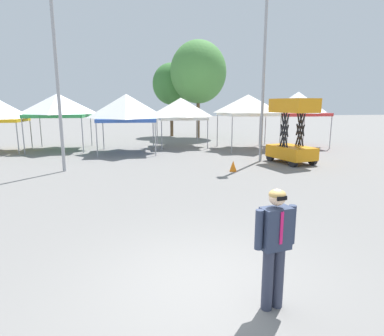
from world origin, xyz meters
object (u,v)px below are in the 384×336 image
(traffic_cone_lot_center, at_px, (233,166))
(light_pole_opposite_side, at_px, (56,59))
(tree_behind_tents_center, at_px, (171,84))
(light_pole_near_lift, at_px, (264,59))
(tree_behind_tents_left, at_px, (198,72))
(canopy_tent_center, at_px, (181,109))
(person_foreground, at_px, (275,241))
(canopy_tent_behind_left, at_px, (58,105))
(scissor_lift, at_px, (292,143))
(canopy_tent_left_of_center, at_px, (248,105))
(canopy_tent_far_right, at_px, (126,108))
(canopy_tent_far_left, at_px, (298,104))

(traffic_cone_lot_center, bearing_deg, light_pole_opposite_side, 169.24)
(tree_behind_tents_center, bearing_deg, light_pole_opposite_side, -114.17)
(light_pole_near_lift, distance_m, tree_behind_tents_left, 11.95)
(canopy_tent_center, height_order, light_pole_near_lift, light_pole_near_lift)
(person_foreground, distance_m, traffic_cone_lot_center, 9.66)
(canopy_tent_behind_left, bearing_deg, scissor_lift, -30.17)
(canopy_tent_left_of_center, relative_size, traffic_cone_lot_center, 7.28)
(canopy_tent_behind_left, bearing_deg, canopy_tent_left_of_center, -8.65)
(canopy_tent_far_right, height_order, light_pole_opposite_side, light_pole_opposite_side)
(person_foreground, relative_size, traffic_cone_lot_center, 3.73)
(canopy_tent_center, height_order, canopy_tent_left_of_center, canopy_tent_left_of_center)
(tree_behind_tents_left, bearing_deg, canopy_tent_behind_left, -151.23)
(canopy_tent_far_right, distance_m, tree_behind_tents_left, 9.97)
(scissor_lift, xyz_separation_m, tree_behind_tents_center, (-4.16, 14.54, 3.57))
(canopy_tent_left_of_center, relative_size, canopy_tent_far_left, 0.94)
(canopy_tent_far_left, bearing_deg, light_pole_opposite_side, -157.83)
(canopy_tent_behind_left, height_order, canopy_tent_left_of_center, canopy_tent_behind_left)
(canopy_tent_far_left, distance_m, tree_behind_tents_left, 9.21)
(canopy_tent_behind_left, xyz_separation_m, tree_behind_tents_left, (10.12, 5.56, 2.67))
(light_pole_opposite_side, relative_size, tree_behind_tents_center, 1.29)
(canopy_tent_far_right, distance_m, scissor_lift, 9.64)
(canopy_tent_far_right, relative_size, light_pole_near_lift, 0.39)
(scissor_lift, xyz_separation_m, light_pole_near_lift, (-1.30, 0.75, 4.00))
(person_foreground, relative_size, tree_behind_tents_left, 0.22)
(light_pole_near_lift, xyz_separation_m, tree_behind_tents_left, (-0.81, 11.92, 0.46))
(canopy_tent_far_left, bearing_deg, canopy_tent_left_of_center, -174.56)
(person_foreground, distance_m, tree_behind_tents_center, 25.58)
(canopy_tent_behind_left, distance_m, light_pole_near_lift, 12.84)
(canopy_tent_behind_left, relative_size, canopy_tent_center, 1.10)
(canopy_tent_left_of_center, distance_m, canopy_tent_far_left, 3.66)
(scissor_lift, bearing_deg, canopy_tent_behind_left, 149.83)
(canopy_tent_behind_left, bearing_deg, canopy_tent_center, 0.67)
(tree_behind_tents_center, bearing_deg, person_foreground, -93.77)
(light_pole_near_lift, xyz_separation_m, light_pole_opposite_side, (-9.40, -0.79, -0.32))
(tree_behind_tents_left, height_order, tree_behind_tents_center, tree_behind_tents_left)
(canopy_tent_behind_left, bearing_deg, person_foreground, -70.27)
(canopy_tent_left_of_center, xyz_separation_m, tree_behind_tents_center, (-3.78, 9.23, 1.78))
(canopy_tent_left_of_center, distance_m, light_pole_opposite_side, 11.78)
(canopy_tent_left_of_center, relative_size, tree_behind_tents_left, 0.43)
(tree_behind_tents_center, bearing_deg, tree_behind_tents_left, -42.37)
(light_pole_near_lift, relative_size, tree_behind_tents_center, 1.39)
(canopy_tent_left_of_center, xyz_separation_m, canopy_tent_far_left, (3.65, 0.35, 0.08))
(canopy_tent_far_left, relative_size, traffic_cone_lot_center, 7.72)
(canopy_tent_left_of_center, bearing_deg, scissor_lift, -85.91)
(canopy_tent_far_right, distance_m, light_pole_near_lift, 8.33)
(canopy_tent_far_right, relative_size, scissor_lift, 1.10)
(canopy_tent_left_of_center, relative_size, tree_behind_tents_center, 0.54)
(light_pole_near_lift, bearing_deg, traffic_cone_lot_center, -134.60)
(canopy_tent_behind_left, relative_size, light_pole_opposite_side, 0.44)
(canopy_tent_center, xyz_separation_m, canopy_tent_left_of_center, (4.05, -1.90, 0.24))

